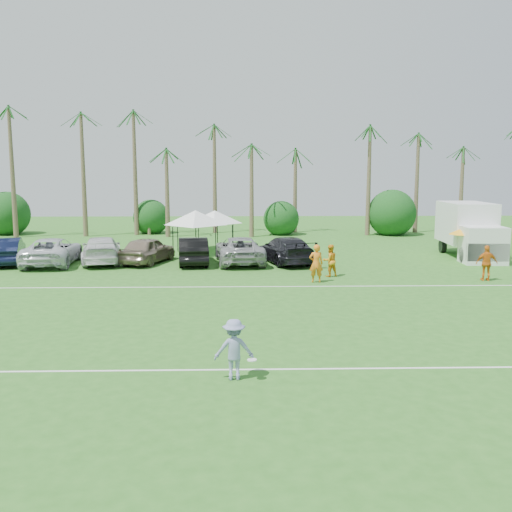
{
  "coord_description": "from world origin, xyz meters",
  "views": [
    {
      "loc": [
        2.37,
        -13.75,
        5.64
      ],
      "look_at": [
        3.08,
        13.64,
        1.6
      ],
      "focal_mm": 40.0,
      "sensor_mm": 36.0,
      "label": 1
    }
  ],
  "objects": [
    {
      "name": "parked_car_6",
      "position": [
        2.25,
        21.46,
        0.83
      ],
      "size": [
        3.32,
        6.21,
        1.66
      ],
      "primitive_type": "imported",
      "rotation": [
        0.0,
        0.0,
        3.24
      ],
      "color": "#98989A",
      "rests_on": "ground"
    },
    {
      "name": "palm_tree_4",
      "position": [
        -4.0,
        38.0,
        7.48
      ],
      "size": [
        2.4,
        2.4,
        8.9
      ],
      "color": "brown",
      "rests_on": "ground"
    },
    {
      "name": "palm_tree_5",
      "position": [
        0.0,
        38.0,
        8.35
      ],
      "size": [
        2.4,
        2.4,
        9.9
      ],
      "color": "brown",
      "rests_on": "ground"
    },
    {
      "name": "sideline_player_c",
      "position": [
        15.19,
        15.3,
        0.93
      ],
      "size": [
        1.14,
        0.57,
        1.87
      ],
      "primitive_type": "imported",
      "rotation": [
        0.0,
        0.0,
        3.04
      ],
      "color": "orange",
      "rests_on": "ground"
    },
    {
      "name": "ground",
      "position": [
        0.0,
        0.0,
        0.0
      ],
      "size": [
        120.0,
        120.0,
        0.0
      ],
      "primitive_type": "plane",
      "color": "#2C671E",
      "rests_on": "ground"
    },
    {
      "name": "palm_tree_9",
      "position": [
        18.0,
        38.0,
        8.35
      ],
      "size": [
        2.4,
        2.4,
        9.9
      ],
      "color": "brown",
      "rests_on": "ground"
    },
    {
      "name": "bush_tree_2",
      "position": [
        6.0,
        39.0,
        1.8
      ],
      "size": [
        4.0,
        4.0,
        4.0
      ],
      "color": "brown",
      "rests_on": "ground"
    },
    {
      "name": "market_umbrella",
      "position": [
        16.49,
        21.73,
        1.97
      ],
      "size": [
        1.97,
        1.97,
        2.19
      ],
      "color": "black",
      "rests_on": "ground"
    },
    {
      "name": "parked_car_1",
      "position": [
        -12.12,
        21.46,
        0.83
      ],
      "size": [
        3.02,
        5.31,
        1.66
      ],
      "primitive_type": "imported",
      "rotation": [
        0.0,
        0.0,
        3.41
      ],
      "color": "black",
      "rests_on": "ground"
    },
    {
      "name": "sideline_player_b",
      "position": [
        7.18,
        16.72,
        0.88
      ],
      "size": [
        1.03,
        0.92,
        1.75
      ],
      "primitive_type": "imported",
      "rotation": [
        0.0,
        0.0,
        3.5
      ],
      "color": "orange",
      "rests_on": "ground"
    },
    {
      "name": "palm_tree_6",
      "position": [
        4.0,
        38.0,
        9.21
      ],
      "size": [
        2.4,
        2.4,
        10.9
      ],
      "color": "brown",
      "rests_on": "ground"
    },
    {
      "name": "parked_car_4",
      "position": [
        -3.5,
        21.66,
        0.83
      ],
      "size": [
        3.32,
        5.23,
        1.66
      ],
      "primitive_type": "imported",
      "rotation": [
        0.0,
        0.0,
        2.84
      ],
      "color": "gray",
      "rests_on": "ground"
    },
    {
      "name": "palm_tree_1",
      "position": [
        -17.0,
        38.0,
        8.35
      ],
      "size": [
        2.4,
        2.4,
        9.9
      ],
      "color": "brown",
      "rests_on": "ground"
    },
    {
      "name": "parked_car_5",
      "position": [
        -0.62,
        21.3,
        0.83
      ],
      "size": [
        2.28,
        5.19,
        1.66
      ],
      "primitive_type": "imported",
      "rotation": [
        0.0,
        0.0,
        3.25
      ],
      "color": "black",
      "rests_on": "ground"
    },
    {
      "name": "palm_tree_7",
      "position": [
        8.0,
        38.0,
        10.06
      ],
      "size": [
        2.4,
        2.4,
        11.9
      ],
      "color": "brown",
      "rests_on": "ground"
    },
    {
      "name": "bush_tree_0",
      "position": [
        -19.0,
        39.0,
        1.8
      ],
      "size": [
        4.0,
        4.0,
        4.0
      ],
      "color": "brown",
      "rests_on": "ground"
    },
    {
      "name": "palm_tree_3",
      "position": [
        -8.0,
        38.0,
        10.06
      ],
      "size": [
        2.4,
        2.4,
        11.9
      ],
      "color": "brown",
      "rests_on": "ground"
    },
    {
      "name": "palm_tree_10",
      "position": [
        23.0,
        38.0,
        9.21
      ],
      "size": [
        2.4,
        2.4,
        10.9
      ],
      "color": "brown",
      "rests_on": "ground"
    },
    {
      "name": "canopy_tent_right",
      "position": [
        0.41,
        28.37,
        2.84
      ],
      "size": [
        4.09,
        4.09,
        3.31
      ],
      "color": "black",
      "rests_on": "ground"
    },
    {
      "name": "canopy_tent_left",
      "position": [
        -0.77,
        25.46,
        3.05
      ],
      "size": [
        4.39,
        4.39,
        3.56
      ],
      "color": "black",
      "rests_on": "ground"
    },
    {
      "name": "parked_car_3",
      "position": [
        -6.37,
        21.71,
        0.83
      ],
      "size": [
        3.5,
        6.08,
        1.66
      ],
      "primitive_type": "imported",
      "rotation": [
        0.0,
        0.0,
        3.36
      ],
      "color": "silver",
      "rests_on": "ground"
    },
    {
      "name": "sideline_player_a",
      "position": [
        6.22,
        15.09,
        0.99
      ],
      "size": [
        0.73,
        0.49,
        1.97
      ],
      "primitive_type": "imported",
      "rotation": [
        0.0,
        0.0,
        3.12
      ],
      "color": "orange",
      "rests_on": "ground"
    },
    {
      "name": "parked_car_7",
      "position": [
        5.13,
        21.45,
        0.83
      ],
      "size": [
        3.7,
        6.11,
        1.66
      ],
      "primitive_type": "imported",
      "rotation": [
        0.0,
        0.0,
        3.4
      ],
      "color": "black",
      "rests_on": "ground"
    },
    {
      "name": "field_lines",
      "position": [
        0.0,
        8.0,
        0.01
      ],
      "size": [
        80.0,
        12.1,
        0.01
      ],
      "color": "white",
      "rests_on": "ground"
    },
    {
      "name": "palm_tree_8",
      "position": [
        13.0,
        38.0,
        7.48
      ],
      "size": [
        2.4,
        2.4,
        8.9
      ],
      "color": "brown",
      "rests_on": "ground"
    },
    {
      "name": "parked_car_2",
      "position": [
        -9.25,
        21.18,
        0.83
      ],
      "size": [
        3.19,
        6.15,
        1.66
      ],
      "primitive_type": "imported",
      "rotation": [
        0.0,
        0.0,
        3.22
      ],
      "color": "silver",
      "rests_on": "ground"
    },
    {
      "name": "box_truck",
      "position": [
        17.57,
        23.57,
        1.93
      ],
      "size": [
        3.05,
        7.16,
        3.61
      ],
      "rotation": [
        0.0,
        0.0,
        -0.06
      ],
      "color": "white",
      "rests_on": "ground"
    },
    {
      "name": "bush_tree_3",
      "position": [
        16.0,
        39.0,
        1.8
      ],
      "size": [
        4.0,
        4.0,
        4.0
      ],
      "color": "brown",
      "rests_on": "ground"
    },
    {
      "name": "bush_tree_1",
      "position": [
        -6.0,
        39.0,
        1.8
      ],
      "size": [
        4.0,
        4.0,
        4.0
      ],
      "color": "brown",
      "rests_on": "ground"
    },
    {
      "name": "palm_tree_2",
      "position": [
        -12.0,
        38.0,
        9.21
      ],
      "size": [
        2.4,
        2.4,
        10.9
      ],
      "color": "brown",
      "rests_on": "ground"
    },
    {
      "name": "frisbee_player",
      "position": [
        2.16,
        1.27,
        0.84
      ],
      "size": [
        1.18,
        0.68,
        1.69
      ],
      "rotation": [
        0.0,
        0.0,
        3.19
      ],
      "color": "#828BB9",
      "rests_on": "ground"
    }
  ]
}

